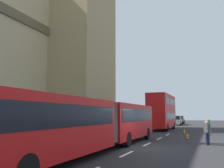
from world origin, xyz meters
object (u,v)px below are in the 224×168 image
Objects in this scene: pedestrian_near_cones at (207,132)px; traffic_cone_middle at (184,131)px; articulated_bus at (98,121)px; pedestrian_by_kerb at (209,127)px; traffic_cone_west at (187,136)px; sedan_lead at (177,121)px; sedan_trailing at (180,120)px; double_decker_bus at (162,110)px.

traffic_cone_middle is at bearing 14.42° from pedestrian_near_cones.
traffic_cone_middle is at bearing -13.42° from articulated_bus.
traffic_cone_middle is 0.34× the size of pedestrian_by_kerb.
pedestrian_by_kerb reaches higher than traffic_cone_west.
sedan_lead is 32.20m from pedestrian_near_cones.
sedan_trailing is 2.60× the size of pedestrian_near_cones.
sedan_lead is at bearing 9.25° from traffic_cone_middle.
pedestrian_by_kerb is at bearing -141.51° from double_decker_bus.
articulated_bus is 31.71× the size of traffic_cone_middle.
articulated_bus is 4.18× the size of sedan_trailing.
articulated_bus is at bearing 155.40° from pedestrian_by_kerb.
pedestrian_by_kerb is at bearing -0.68° from pedestrian_near_cones.
traffic_cone_west is 1.00× the size of traffic_cone_middle.
articulated_bus is at bearing -180.00° from sedan_lead.
sedan_trailing reaches higher than pedestrian_near_cones.
sedan_lead is 1.00× the size of sedan_trailing.
sedan_trailing is at bearing 0.14° from articulated_bus.
double_decker_bus is at bearing -180.00° from sedan_lead.
traffic_cone_west is 0.34× the size of pedestrian_near_cones.
double_decker_bus is 17.16m from pedestrian_near_cones.
double_decker_bus reaches higher than traffic_cone_middle.
traffic_cone_west is (-27.65, -4.36, -0.63)m from sedan_lead.
pedestrian_by_kerb is (-29.44, -6.26, -0.00)m from sedan_trailing.
traffic_cone_middle is (-21.92, -3.57, -0.63)m from sedan_lead.
traffic_cone_west is at bearing 23.15° from pedestrian_near_cones.
articulated_bus is at bearing -179.86° from sedan_trailing.
sedan_lead is 22.22m from traffic_cone_middle.
sedan_lead is 6.02m from sedan_trailing.
sedan_trailing is at bearing 7.48° from traffic_cone_middle.
double_decker_bus is at bearing -179.73° from sedan_trailing.
sedan_trailing is at bearing 9.30° from pedestrian_near_cones.
sedan_trailing is 7.59× the size of traffic_cone_west.
double_decker_bus is 5.65× the size of pedestrian_by_kerb.
sedan_trailing is (6.02, 0.10, 0.00)m from sedan_lead.
pedestrian_by_kerb is (4.23, -1.80, 0.63)m from traffic_cone_west.
pedestrian_near_cones is (-31.62, -6.06, -0.00)m from sedan_lead.
articulated_bus is 10.88× the size of pedestrian_near_cones.
sedan_trailing reaches higher than traffic_cone_middle.
sedan_lead is 28.00m from traffic_cone_west.
sedan_lead and sedan_trailing have the same top height.
pedestrian_by_kerb is (-23.42, -6.16, -0.00)m from sedan_lead.
double_decker_bus is (21.20, 0.00, 0.96)m from articulated_bus.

